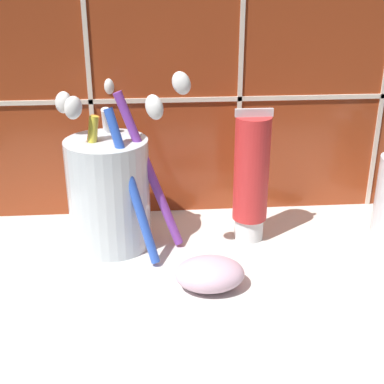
% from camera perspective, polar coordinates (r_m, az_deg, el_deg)
% --- Properties ---
extents(sink_counter, '(0.65, 0.34, 0.02)m').
position_cam_1_polar(sink_counter, '(0.51, 5.72, -10.81)').
color(sink_counter, silver).
rests_on(sink_counter, ground).
extents(tile_wall_backsplash, '(0.75, 0.02, 0.41)m').
position_cam_1_polar(tile_wall_backsplash, '(0.60, 3.55, 14.61)').
color(tile_wall_backsplash, '#933819').
rests_on(tile_wall_backsplash, ground).
extents(toothbrush_cup, '(0.14, 0.16, 0.18)m').
position_cam_1_polar(toothbrush_cup, '(0.55, -8.78, 0.22)').
color(toothbrush_cup, silver).
rests_on(toothbrush_cup, sink_counter).
extents(toothpaste_tube, '(0.04, 0.04, 0.14)m').
position_cam_1_polar(toothpaste_tube, '(0.55, 6.33, 1.61)').
color(toothpaste_tube, white).
rests_on(toothpaste_tube, sink_counter).
extents(soap_bar, '(0.06, 0.05, 0.03)m').
position_cam_1_polar(soap_bar, '(0.49, 1.95, -8.97)').
color(soap_bar, '#DBB2C6').
rests_on(soap_bar, sink_counter).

